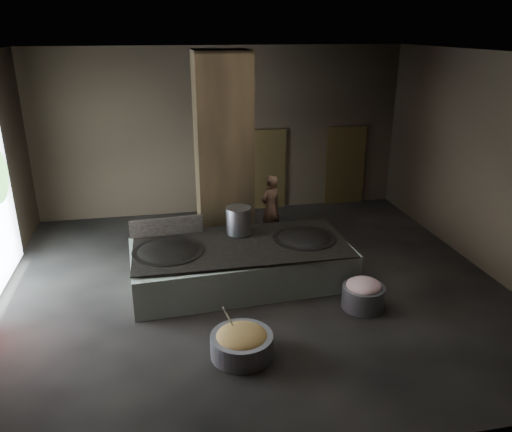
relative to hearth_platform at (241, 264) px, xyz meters
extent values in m
cube|color=black|center=(0.21, -0.17, -0.43)|extent=(10.00, 9.00, 0.10)
cube|color=black|center=(0.21, -0.17, 4.17)|extent=(10.00, 9.00, 0.10)
cube|color=black|center=(0.21, 4.38, 1.87)|extent=(10.00, 0.10, 4.50)
cube|color=black|center=(0.21, -4.72, 1.87)|extent=(10.00, 0.10, 4.50)
cube|color=black|center=(5.26, -0.17, 1.87)|extent=(0.10, 9.00, 4.50)
cube|color=black|center=(-0.09, 1.73, 1.87)|extent=(1.20, 1.20, 4.50)
cube|color=silver|center=(0.00, 0.00, 0.00)|extent=(4.50, 2.37, 0.76)
cube|color=black|center=(0.00, 0.00, 0.43)|extent=(4.29, 2.06, 0.03)
ellipsoid|color=black|center=(-1.45, -0.05, 0.37)|extent=(1.38, 1.38, 0.38)
cylinder|color=black|center=(-1.45, -0.05, 0.44)|extent=(1.41, 1.41, 0.05)
ellipsoid|color=black|center=(1.35, 0.05, 0.37)|extent=(1.29, 1.29, 0.36)
cylinder|color=black|center=(1.35, 0.05, 0.44)|extent=(1.31, 1.31, 0.05)
cylinder|color=gray|center=(0.05, 0.55, 0.75)|extent=(0.53, 0.53, 0.57)
cube|color=black|center=(-1.45, 0.75, 0.65)|extent=(1.52, 0.15, 0.38)
imported|color=brown|center=(1.09, 2.10, 0.42)|extent=(0.70, 0.62, 1.60)
cylinder|color=slate|center=(-0.40, -2.48, -0.20)|extent=(1.29, 1.29, 0.37)
ellipsoid|color=olive|center=(-0.40, -2.48, -0.03)|extent=(0.82, 0.82, 0.25)
cylinder|color=gray|center=(-0.55, -2.33, 0.17)|extent=(0.30, 0.30, 0.71)
cylinder|color=slate|center=(2.07, -1.47, -0.16)|extent=(0.90, 0.90, 0.43)
ellipsoid|color=#BF7277|center=(2.07, -1.47, 0.07)|extent=(0.66, 0.66, 0.25)
cube|color=black|center=(1.41, 4.28, 0.72)|extent=(1.18, 0.08, 2.38)
cube|color=#8C6647|center=(1.54, 4.30, 0.67)|extent=(0.82, 0.04, 1.94)
cube|color=black|center=(3.81, 4.28, 0.72)|extent=(1.18, 0.08, 2.38)
cube|color=#8C6647|center=(3.58, 4.50, 0.67)|extent=(0.77, 0.04, 1.81)
camera|label=1|loc=(-1.47, -9.09, 4.56)|focal=35.00mm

